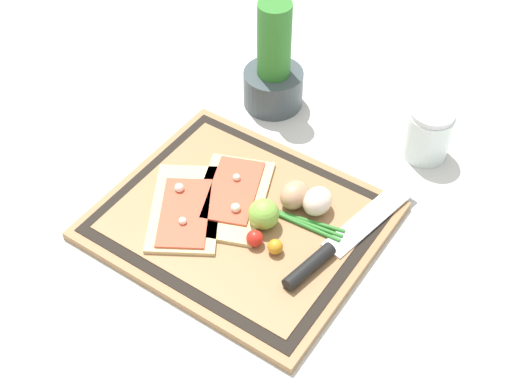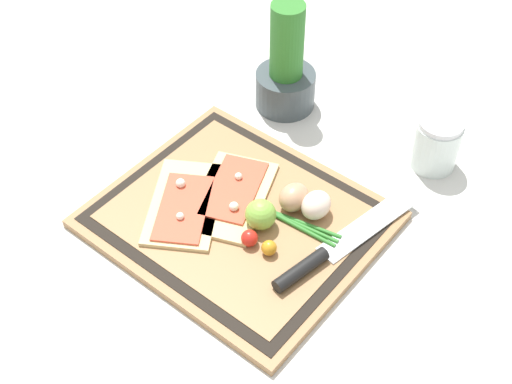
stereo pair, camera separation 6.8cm
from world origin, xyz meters
name	(u,v)px [view 2 (the right image)]	position (x,y,z in m)	size (l,w,h in m)	color
ground_plane	(238,222)	(0.00, 0.00, 0.00)	(6.00, 6.00, 0.00)	silver
cutting_board	(238,219)	(0.00, 0.00, 0.01)	(0.44, 0.38, 0.02)	#997047
pizza_slice_near	(185,204)	(-0.08, -0.04, 0.02)	(0.20, 0.22, 0.02)	#DBBC7F
pizza_slice_far	(232,195)	(-0.03, 0.03, 0.02)	(0.17, 0.22, 0.02)	#DBBC7F
knife	(324,254)	(0.16, 0.02, 0.03)	(0.08, 0.30, 0.02)	silver
egg_brown	(294,197)	(0.06, 0.07, 0.04)	(0.05, 0.06, 0.05)	tan
egg_pink	(316,205)	(0.10, 0.08, 0.04)	(0.05, 0.06, 0.05)	beige
lime	(261,214)	(0.04, 0.01, 0.04)	(0.05, 0.05, 0.05)	#7FB742
cherry_tomato_red	(249,238)	(0.05, -0.03, 0.03)	(0.03, 0.03, 0.03)	red
cherry_tomato_yellow	(269,248)	(0.09, -0.03, 0.03)	(0.02, 0.02, 0.02)	orange
scallion_bunch	(261,208)	(0.02, 0.03, 0.02)	(0.28, 0.07, 0.01)	#2D7528
herb_pot	(286,72)	(-0.13, 0.29, 0.08)	(0.11, 0.11, 0.22)	#3D474C
sauce_jar	(436,146)	(0.18, 0.32, 0.04)	(0.08, 0.08, 0.10)	silver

